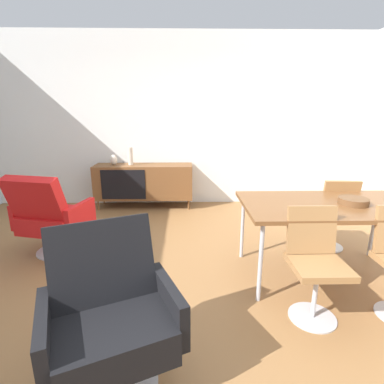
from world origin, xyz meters
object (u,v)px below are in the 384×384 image
(vase_cobalt, at_px, (114,160))
(dining_table, at_px, (329,208))
(armchair_black_shell, at_px, (110,310))
(dining_chair_front_left, at_px, (315,260))
(dining_chair_back_right, at_px, (333,211))
(wooden_bowl_on_table, at_px, (353,201))
(lounge_chair_red, at_px, (50,215))
(vase_sculptural_dark, at_px, (130,156))
(sideboard, at_px, (144,181))

(vase_cobalt, bearing_deg, dining_table, -41.43)
(armchair_black_shell, bearing_deg, dining_chair_front_left, 21.30)
(dining_chair_back_right, distance_m, armchair_black_shell, 2.70)
(vase_cobalt, xyz_separation_m, wooden_bowl_on_table, (2.70, -2.25, -0.03))
(dining_chair_front_left, relative_size, lounge_chair_red, 0.90)
(vase_sculptural_dark, bearing_deg, lounge_chair_red, -109.03)
(wooden_bowl_on_table, bearing_deg, dining_table, 169.97)
(dining_table, bearing_deg, vase_sculptural_dark, 135.22)
(sideboard, bearing_deg, dining_chair_front_left, -58.79)
(dining_table, xyz_separation_m, wooden_bowl_on_table, (0.20, -0.03, 0.07))
(vase_sculptural_dark, xyz_separation_m, dining_chair_back_right, (2.58, -1.65, -0.40))
(dining_table, bearing_deg, vase_cobalt, 138.57)
(vase_sculptural_dark, bearing_deg, vase_cobalt, -180.00)
(sideboard, distance_m, wooden_bowl_on_table, 3.18)
(sideboard, relative_size, armchair_black_shell, 1.69)
(vase_sculptural_dark, bearing_deg, dining_table, -44.78)
(sideboard, relative_size, dining_chair_back_right, 1.87)
(dining_chair_back_right, bearing_deg, wooden_bowl_on_table, -104.27)
(dining_table, bearing_deg, lounge_chair_red, 169.88)
(dining_chair_front_left, xyz_separation_m, dining_chair_back_right, (0.70, 1.12, 0.00))
(dining_chair_back_right, bearing_deg, lounge_chair_red, -178.99)
(sideboard, xyz_separation_m, lounge_chair_red, (-0.79, -1.71, 0.03))
(vase_cobalt, xyz_separation_m, vase_sculptural_dark, (0.28, 0.00, 0.06))
(sideboard, height_order, dining_chair_back_right, dining_chair_back_right)
(vase_sculptural_dark, relative_size, dining_chair_back_right, 0.34)
(sideboard, bearing_deg, wooden_bowl_on_table, -45.28)
(sideboard, height_order, wooden_bowl_on_table, wooden_bowl_on_table)
(sideboard, xyz_separation_m, vase_sculptural_dark, (-0.20, 0.00, 0.43))
(dining_chair_front_left, xyz_separation_m, lounge_chair_red, (-2.47, 1.06, -0.00))
(vase_cobalt, relative_size, wooden_bowl_on_table, 0.64)
(vase_sculptural_dark, bearing_deg, armchair_black_shell, -82.12)
(lounge_chair_red, bearing_deg, vase_sculptural_dark, 70.97)
(wooden_bowl_on_table, bearing_deg, vase_cobalt, 140.26)
(dining_chair_front_left, distance_m, armchair_black_shell, 1.52)
(sideboard, xyz_separation_m, dining_chair_front_left, (1.68, -2.77, 0.03))
(dining_table, distance_m, wooden_bowl_on_table, 0.21)
(dining_table, bearing_deg, wooden_bowl_on_table, -10.03)
(sideboard, xyz_separation_m, vase_cobalt, (-0.48, 0.00, 0.36))
(lounge_chair_red, distance_m, armchair_black_shell, 1.93)
(lounge_chair_red, bearing_deg, wooden_bowl_on_table, -10.12)
(sideboard, xyz_separation_m, wooden_bowl_on_table, (2.22, -2.25, 0.33))
(vase_cobalt, distance_m, vase_sculptural_dark, 0.28)
(vase_cobalt, distance_m, armchair_black_shell, 3.42)
(dining_table, distance_m, armchair_black_shell, 2.10)
(wooden_bowl_on_table, distance_m, dining_chair_front_left, 0.81)
(vase_sculptural_dark, relative_size, armchair_black_shell, 0.31)
(dining_chair_back_right, bearing_deg, dining_chair_front_left, -121.90)
(vase_sculptural_dark, xyz_separation_m, lounge_chair_red, (-0.59, -1.71, -0.40))
(dining_chair_back_right, relative_size, lounge_chair_red, 0.90)
(vase_sculptural_dark, xyz_separation_m, dining_table, (2.23, -2.21, -0.17))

